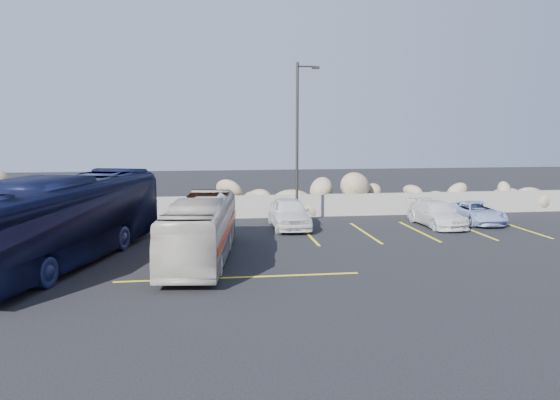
{
  "coord_description": "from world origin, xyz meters",
  "views": [
    {
      "loc": [
        -2.04,
        -17.16,
        4.89
      ],
      "look_at": [
        0.89,
        4.0,
        2.02
      ],
      "focal_mm": 35.0,
      "sensor_mm": 36.0,
      "label": 1
    }
  ],
  "objects": [
    {
      "name": "ground",
      "position": [
        0.0,
        0.0,
        0.0
      ],
      "size": [
        90.0,
        90.0,
        0.0
      ],
      "primitive_type": "plane",
      "color": "black",
      "rests_on": "ground"
    },
    {
      "name": "seawall",
      "position": [
        0.0,
        12.0,
        0.6
      ],
      "size": [
        60.0,
        0.4,
        1.2
      ],
      "primitive_type": "cube",
      "color": "gray",
      "rests_on": "ground"
    },
    {
      "name": "riprap_pile",
      "position": [
        0.0,
        13.2,
        1.3
      ],
      "size": [
        54.0,
        2.8,
        2.6
      ],
      "primitive_type": null,
      "color": "#907D5E",
      "rests_on": "ground"
    },
    {
      "name": "parking_lines",
      "position": [
        4.64,
        5.57,
        0.01
      ],
      "size": [
        18.16,
        9.36,
        0.01
      ],
      "color": "yellow",
      "rests_on": "ground"
    },
    {
      "name": "lamppost",
      "position": [
        2.56,
        9.5,
        4.3
      ],
      "size": [
        1.14,
        0.18,
        8.0
      ],
      "color": "#2A2925",
      "rests_on": "ground"
    },
    {
      "name": "vintage_bus",
      "position": [
        -2.22,
        2.74,
        1.15
      ],
      "size": [
        2.96,
        8.44,
        2.3
      ],
      "primitive_type": "imported",
      "rotation": [
        0.0,
        0.0,
        -0.13
      ],
      "color": "#B9B5A7",
      "rests_on": "ground"
    },
    {
      "name": "tour_coach",
      "position": [
        -7.14,
        3.03,
        1.59
      ],
      "size": [
        5.88,
        11.68,
        3.17
      ],
      "primitive_type": "imported",
      "rotation": [
        0.0,
        0.0,
        -0.3
      ],
      "color": "#101435",
      "rests_on": "ground"
    },
    {
      "name": "car_a",
      "position": [
        1.98,
        8.7,
        0.74
      ],
      "size": [
        1.76,
        4.35,
        1.48
      ],
      "primitive_type": "imported",
      "rotation": [
        0.0,
        0.0,
        0.0
      ],
      "color": "silver",
      "rests_on": "ground"
    },
    {
      "name": "car_c",
      "position": [
        9.31,
        8.22,
        0.6
      ],
      "size": [
        1.93,
        4.25,
        1.21
      ],
      "primitive_type": "imported",
      "rotation": [
        0.0,
        0.0,
        0.06
      ],
      "color": "silver",
      "rests_on": "ground"
    },
    {
      "name": "car_d",
      "position": [
        11.72,
        8.75,
        0.54
      ],
      "size": [
        1.91,
        3.97,
        1.09
      ],
      "primitive_type": "imported",
      "rotation": [
        0.0,
        0.0,
        -0.03
      ],
      "color": "#9AACDB",
      "rests_on": "ground"
    }
  ]
}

